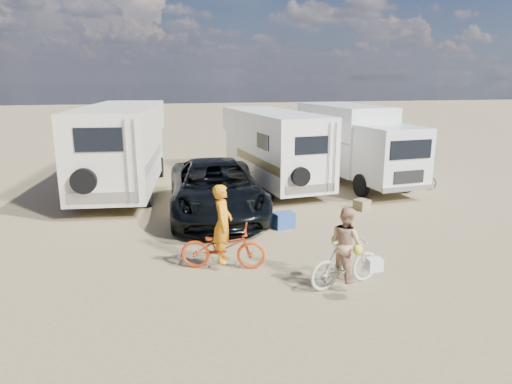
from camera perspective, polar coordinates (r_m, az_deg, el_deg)
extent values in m
plane|color=#937F57|center=(11.97, 8.75, -6.85)|extent=(140.00, 140.00, 0.00)
imported|color=black|center=(14.52, -5.05, 0.48)|extent=(3.13, 6.22, 1.69)
imported|color=#BF340C|center=(10.48, -4.12, -6.83)|extent=(2.04, 1.17, 1.01)
imported|color=#B5B89E|center=(9.75, 11.07, -8.64)|extent=(1.78, 0.89, 1.03)
imported|color=orange|center=(10.35, -4.15, -4.86)|extent=(0.58, 0.74, 1.78)
imported|color=tan|center=(9.66, 11.14, -7.27)|extent=(0.74, 0.86, 1.53)
imported|color=#292C29|center=(18.87, 19.23, 1.55)|extent=(1.65, 1.17, 0.83)
cube|color=#26448C|center=(13.29, 3.44, -3.53)|extent=(0.64, 0.52, 0.46)
cube|color=olive|center=(15.48, 13.02, -1.56)|extent=(0.56, 0.56, 0.34)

